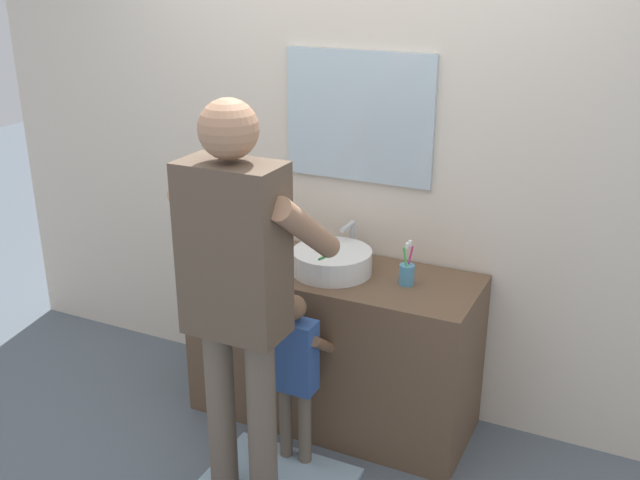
{
  "coord_description": "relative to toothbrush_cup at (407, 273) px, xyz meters",
  "views": [
    {
      "loc": [
        1.33,
        -2.62,
        2.19
      ],
      "look_at": [
        0.0,
        0.15,
        1.01
      ],
      "focal_mm": 41.36,
      "sensor_mm": 36.0,
      "label": 1
    }
  ],
  "objects": [
    {
      "name": "child_toddler",
      "position": [
        -0.36,
        -0.4,
        -0.35
      ],
      "size": [
        0.26,
        0.26,
        0.85
      ],
      "color": "#6B5B4C",
      "rests_on": "ground"
    },
    {
      "name": "toothbrush_cup",
      "position": [
        0.0,
        0.0,
        0.0
      ],
      "size": [
        0.07,
        0.07,
        0.21
      ],
      "color": "#4C8EB2",
      "rests_on": "vanity_cabinet"
    },
    {
      "name": "vanity_cabinet",
      "position": [
        -0.36,
        -0.0,
        -0.46
      ],
      "size": [
        1.38,
        0.54,
        0.81
      ],
      "primitive_type": "cube",
      "color": "brown",
      "rests_on": "ground"
    },
    {
      "name": "bath_mat",
      "position": [
        -0.36,
        -0.55,
        -0.85
      ],
      "size": [
        0.64,
        0.4,
        0.02
      ],
      "primitive_type": "cube",
      "color": "#99B7CC",
      "rests_on": "ground"
    },
    {
      "name": "adult_parent",
      "position": [
        -0.46,
        -0.69,
        0.18
      ],
      "size": [
        0.54,
        0.56,
        1.73
      ],
      "color": "#6B5B4C",
      "rests_on": "ground"
    },
    {
      "name": "faucet",
      "position": [
        -0.36,
        0.2,
        0.03
      ],
      "size": [
        0.18,
        0.14,
        0.18
      ],
      "color": "#B7BABF",
      "rests_on": "vanity_cabinet"
    },
    {
      "name": "back_wall",
      "position": [
        -0.36,
        0.32,
        0.49
      ],
      "size": [
        4.4,
        0.1,
        2.7
      ],
      "color": "beige",
      "rests_on": "ground"
    },
    {
      "name": "soap_bottle",
      "position": [
        -0.69,
        0.07,
        0.01
      ],
      "size": [
        0.06,
        0.06,
        0.16
      ],
      "color": "gold",
      "rests_on": "vanity_cabinet"
    },
    {
      "name": "ground_plane",
      "position": [
        -0.36,
        -0.3,
        -0.86
      ],
      "size": [
        14.0,
        14.0,
        0.0
      ],
      "primitive_type": "plane",
      "color": "slate"
    },
    {
      "name": "sink_basin",
      "position": [
        -0.36,
        -0.02,
        0.0
      ],
      "size": [
        0.38,
        0.38,
        0.11
      ],
      "color": "silver",
      "rests_on": "vanity_cabinet"
    }
  ]
}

